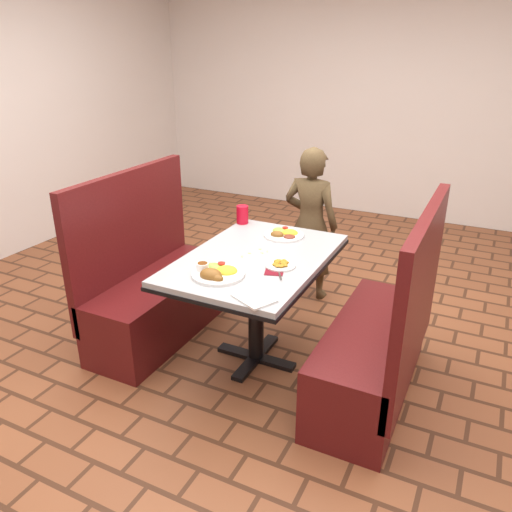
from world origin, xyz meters
name	(u,v)px	position (x,y,z in m)	size (l,w,h in m)	color
room	(256,51)	(0.00, 0.00, 1.91)	(7.00, 7.04, 2.82)	brown
dining_table	(256,270)	(0.00, 0.00, 0.65)	(0.81, 1.21, 0.75)	#A8ABAD
booth_bench_left	(155,291)	(-0.80, 0.00, 0.33)	(0.47, 1.20, 1.17)	#5A1415
booth_bench_right	(379,347)	(0.80, 0.00, 0.33)	(0.47, 1.20, 1.17)	#5A1415
diner_person	(310,224)	(-0.04, 1.06, 0.62)	(0.45, 0.30, 1.24)	brown
near_dinner_plate	(217,270)	(-0.07, -0.35, 0.78)	(0.30, 0.30, 0.09)	white
far_dinner_plate	(284,233)	(0.02, 0.40, 0.77)	(0.27, 0.27, 0.07)	white
plantain_plate	(280,265)	(0.20, -0.08, 0.76)	(0.18, 0.18, 0.03)	white
maroon_napkin	(274,272)	(0.20, -0.16, 0.75)	(0.10, 0.10, 0.00)	maroon
spoon_utensil	(280,276)	(0.25, -0.20, 0.75)	(0.01, 0.13, 0.00)	silver
red_tumbler	(242,215)	(-0.36, 0.51, 0.81)	(0.09, 0.09, 0.13)	red
paper_napkin	(254,298)	(0.24, -0.51, 0.76)	(0.20, 0.15, 0.01)	white
knife_utensil	(208,274)	(-0.12, -0.37, 0.76)	(0.01, 0.15, 0.00)	silver
fork_utensil	(216,273)	(-0.08, -0.34, 0.76)	(0.01, 0.15, 0.00)	silver
lettuce_shreds	(266,254)	(0.04, 0.06, 0.75)	(0.28, 0.32, 0.00)	#A6D053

